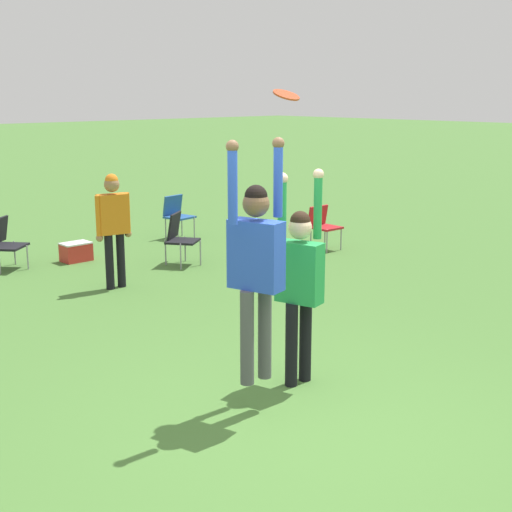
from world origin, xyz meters
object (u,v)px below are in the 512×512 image
camping_chair_4 (323,223)px  person_spectator_near (113,221)px  person_jumping (256,257)px  camping_chair_2 (179,235)px  frisbee (286,95)px  camping_chair_5 (3,240)px  cooler_box (76,252)px  camping_chair_0 (177,213)px  person_defending (299,274)px

camping_chair_4 → person_spectator_near: 4.21m
person_jumping → camping_chair_2: (2.93, 4.95, -0.93)m
frisbee → person_spectator_near: 4.65m
camping_chair_2 → camping_chair_4: bearing=126.9°
camping_chair_5 → cooler_box: size_ratio=1.79×
person_jumping → camping_chair_0: bearing=-46.7°
camping_chair_0 → camping_chair_5: (-3.51, -0.04, -0.04)m
frisbee → camping_chair_5: size_ratio=0.28×
person_jumping → camping_chair_5: person_jumping is taller
person_spectator_near → cooler_box: bearing=90.0°
camping_chair_4 → person_spectator_near: (-4.16, 0.31, 0.52)m
frisbee → camping_chair_2: bearing=63.3°
person_jumping → person_defending: 0.84m
person_defending → frisbee: 1.67m
person_spectator_near → frisbee: bearing=-88.2°
person_jumping → person_spectator_near: person_jumping is taller
person_spectator_near → camping_chair_2: bearing=31.9°
camping_chair_5 → cooler_box: 1.19m
camping_chair_0 → cooler_box: bearing=0.5°
person_jumping → cooler_box: size_ratio=4.41×
person_jumping → cooler_box: (1.80, 6.32, -1.26)m
camping_chair_0 → camping_chair_4: bearing=107.8°
camping_chair_0 → cooler_box: 2.48m
camping_chair_0 → camping_chair_5: size_ratio=0.97×
camping_chair_2 → camping_chair_5: (-2.22, 1.73, -0.04)m
camping_chair_0 → camping_chair_2: (-1.29, -1.76, -0.01)m
person_jumping → camping_chair_4: size_ratio=2.69×
person_defending → camping_chair_0: (3.47, 6.52, -0.60)m
camping_chair_0 → frisbee: bearing=51.9°
camping_chair_0 → person_jumping: bearing=49.2°
camping_chair_2 → person_spectator_near: size_ratio=0.51×
camping_chair_2 → frisbee: bearing=28.4°
person_defending → person_spectator_near: 4.26m
camping_chair_0 → person_spectator_near: bearing=30.2°
camping_chair_2 → camping_chair_5: camping_chair_2 is taller
camping_chair_5 → cooler_box: bearing=122.6°
frisbee → camping_chair_4: (4.99, 3.92, -2.28)m
person_spectator_near → person_defending: bearing=-85.4°
camping_chair_5 → person_spectator_near: 2.42m
person_jumping → person_spectator_near: 4.63m
camping_chair_4 → cooler_box: (-3.72, 2.23, -0.32)m
camping_chair_2 → person_spectator_near: bearing=-15.8°
camping_chair_0 → cooler_box: camping_chair_0 is taller
person_defending → camping_chair_0: 7.41m
frisbee → cooler_box: bearing=78.4°
camping_chair_0 → camping_chair_5: bearing=-8.0°
person_defending → camping_chair_4: bearing=114.7°
camping_chair_4 → cooler_box: 4.35m
person_defending → person_jumping: bearing=-90.0°
person_jumping → person_spectator_near: (1.36, 4.41, -0.43)m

